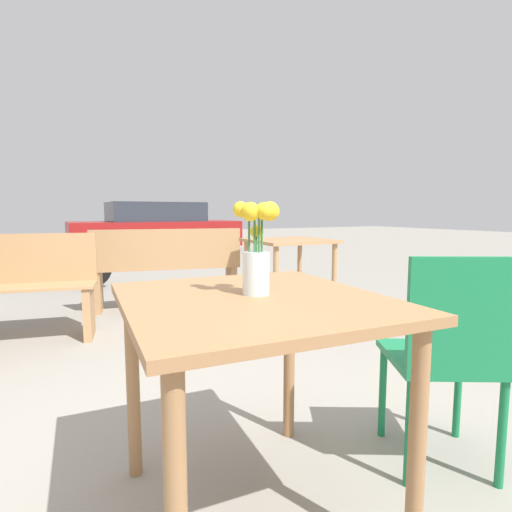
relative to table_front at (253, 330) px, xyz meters
The scene contains 7 objects.
table_front is the anchor object (origin of this frame).
flower_vase 0.25m from the table_front, 42.13° to the left, with size 0.14×0.13×0.30m.
cafe_chair 0.80m from the table_front, 10.91° to the right, with size 0.54×0.54×0.87m.
bench_near 3.04m from the table_front, 80.13° to the left, with size 1.56×0.65×0.85m.
table_back 2.76m from the table_front, 55.34° to the left, with size 0.79×0.75×0.75m.
bicycle 4.94m from the table_front, 95.41° to the left, with size 1.27×0.87×0.71m.
parked_car 9.34m from the table_front, 78.45° to the left, with size 4.15×1.81×1.26m.
Camera 1 is at (-0.57, -1.12, 1.03)m, focal length 28.00 mm.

